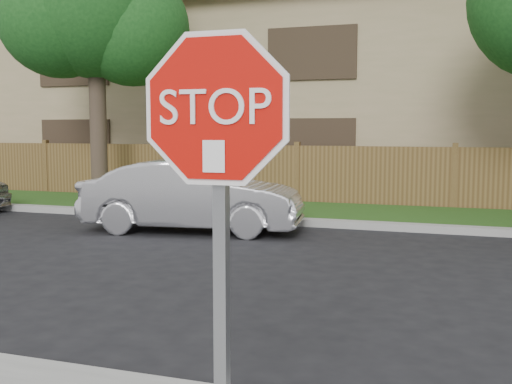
% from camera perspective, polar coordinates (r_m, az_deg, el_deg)
% --- Properties ---
extents(far_curb, '(70.00, 0.30, 0.15)m').
position_cam_1_polar(far_curb, '(12.41, 18.24, -3.42)').
color(far_curb, gray).
rests_on(far_curb, ground).
extents(grass_strip, '(70.00, 3.00, 0.12)m').
position_cam_1_polar(grass_strip, '(14.05, 18.26, -2.40)').
color(grass_strip, '#1E4714').
rests_on(grass_strip, ground).
extents(fence, '(70.00, 0.12, 1.60)m').
position_cam_1_polar(fence, '(15.55, 18.36, 1.14)').
color(fence, '#533A1D').
rests_on(fence, ground).
extents(apartment_building, '(35.20, 9.20, 7.20)m').
position_cam_1_polar(apartment_building, '(21.15, 18.63, 9.76)').
color(apartment_building, '#998A5F').
rests_on(apartment_building, ground).
extents(tree_left, '(4.80, 3.90, 7.78)m').
position_cam_1_polar(tree_left, '(16.64, -15.30, 16.83)').
color(tree_left, '#382B21').
rests_on(tree_left, ground).
extents(stop_sign, '(1.01, 0.13, 2.55)m').
position_cam_1_polar(stop_sign, '(2.84, -3.69, 1.42)').
color(stop_sign, gray).
rests_on(stop_sign, sidewalk_near).
extents(sedan_left, '(4.50, 2.09, 1.43)m').
position_cam_1_polar(sedan_left, '(11.99, -6.05, -0.39)').
color(sedan_left, silver).
rests_on(sedan_left, ground).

